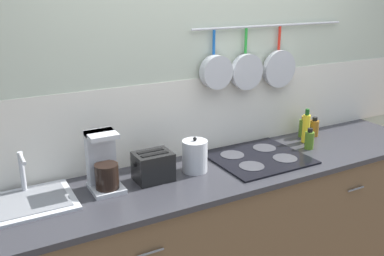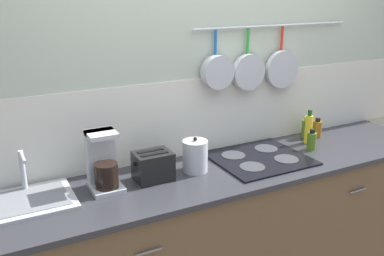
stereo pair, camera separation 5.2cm
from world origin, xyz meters
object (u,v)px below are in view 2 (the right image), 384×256
at_px(coffee_maker, 103,165).
at_px(bottle_olive_oil, 306,128).
at_px(bottle_cooking_wine, 312,141).
at_px(bottle_sesame_oil, 317,129).
at_px(bottle_vinegar, 308,128).
at_px(kettle, 195,156).
at_px(toaster, 153,166).

relative_size(coffee_maker, bottle_olive_oil, 2.07).
height_order(bottle_cooking_wine, bottle_sesame_oil, same).
bearing_deg(coffee_maker, bottle_vinegar, 0.89).
xyz_separation_m(coffee_maker, bottle_sesame_oil, (1.63, 0.09, -0.07)).
bearing_deg(bottle_olive_oil, kettle, -171.06).
xyz_separation_m(toaster, bottle_vinegar, (1.20, 0.05, 0.02)).
distance_m(bottle_cooking_wine, bottle_olive_oil, 0.25).
xyz_separation_m(coffee_maker, bottle_vinegar, (1.48, 0.02, -0.03)).
bearing_deg(bottle_sesame_oil, bottle_cooking_wine, -140.49).
distance_m(kettle, bottle_cooking_wine, 0.87).
xyz_separation_m(coffee_maker, bottle_cooking_wine, (1.41, -0.09, -0.07)).
relative_size(bottle_cooking_wine, bottle_olive_oil, 0.93).
relative_size(kettle, bottle_sesame_oil, 1.49).
bearing_deg(bottle_vinegar, kettle, -176.35).
distance_m(toaster, bottle_vinegar, 1.20).
xyz_separation_m(coffee_maker, kettle, (0.55, -0.04, -0.04)).
bearing_deg(coffee_maker, toaster, -6.37).
bearing_deg(coffee_maker, bottle_sesame_oil, 3.19).
bearing_deg(kettle, bottle_sesame_oil, 6.72).
xyz_separation_m(coffee_maker, toaster, (0.28, -0.03, -0.05)).
relative_size(kettle, bottle_olive_oil, 1.38).
distance_m(kettle, bottle_sesame_oil, 1.09).
bearing_deg(toaster, coffee_maker, 173.63).
height_order(coffee_maker, bottle_olive_oil, coffee_maker).
bearing_deg(kettle, bottle_cooking_wine, -3.42).
bearing_deg(bottle_sesame_oil, bottle_vinegar, -155.46).
bearing_deg(bottle_cooking_wine, toaster, 177.10).
relative_size(toaster, bottle_olive_oil, 1.45).
xyz_separation_m(bottle_cooking_wine, bottle_sesame_oil, (0.22, 0.18, -0.00)).
xyz_separation_m(kettle, bottle_sesame_oil, (1.08, 0.13, -0.03)).
height_order(toaster, bottle_sesame_oil, toaster).
height_order(toaster, bottle_vinegar, bottle_vinegar).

